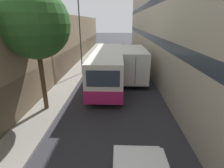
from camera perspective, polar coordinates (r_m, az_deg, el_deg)
ground_plane at (r=15.97m, az=0.41°, el=-0.00°), size 150.00×150.00×0.00m
sidewalk_left at (r=16.58m, az=-14.09°, el=0.40°), size 1.91×60.00×0.15m
building_left_shopfront at (r=16.62m, az=-21.79°, el=9.32°), size 2.40×60.00×6.13m
bus at (r=15.61m, az=-1.35°, el=5.62°), size 2.52×10.34×2.99m
box_truck at (r=17.73m, az=6.48°, el=7.30°), size 2.34×8.36×3.02m
panel_van at (r=24.82m, az=-2.19°, el=9.75°), size 1.90×4.13×1.94m
street_lamp at (r=18.58m, az=-10.59°, el=19.19°), size 0.36×0.80×7.58m
street_tree_left at (r=10.91m, az=-23.87°, el=17.46°), size 3.86×3.86×7.07m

